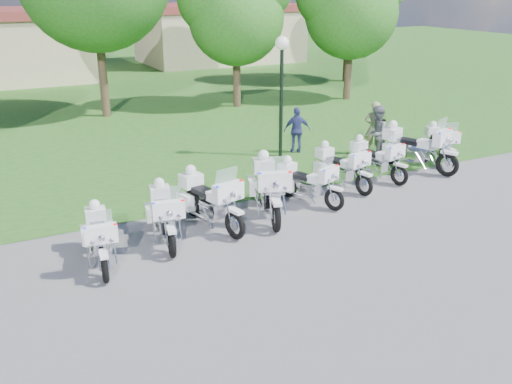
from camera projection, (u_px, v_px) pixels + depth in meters
name	position (u px, v px, depth m)	size (l,w,h in m)	color
ground	(303.00, 243.00, 12.95)	(100.00, 100.00, 0.00)	#5B5B60
grass_lawn	(77.00, 77.00, 35.53)	(100.00, 48.00, 0.01)	#235E1D
motorcycle_0	(99.00, 236.00, 11.88)	(0.87, 2.13, 1.44)	black
motorcycle_1	(165.00, 213.00, 12.95)	(1.01, 2.27, 1.54)	black
motorcycle_2	(209.00, 199.00, 13.70)	(1.13, 2.43, 1.65)	black
motorcycle_3	(268.00, 186.00, 14.36)	(1.40, 2.56, 1.78)	black
motorcycle_4	(307.00, 181.00, 15.17)	(1.20, 2.02, 1.43)	black
motorcycle_5	(341.00, 166.00, 16.34)	(0.96, 2.21, 1.49)	black
motorcycle_6	(376.00, 158.00, 17.11)	(1.00, 2.17, 1.47)	black
motorcycle_7	(415.00, 146.00, 17.86)	(1.47, 2.50, 1.77)	black
motorcycle_8	(440.00, 142.00, 18.84)	(1.16, 2.03, 1.43)	black
lamp_post	(282.00, 66.00, 18.41)	(0.44, 0.44, 3.98)	black
tree_2	(235.00, 8.00, 25.66)	(5.10, 4.35, 6.80)	#38281C
tree_3	(351.00, 3.00, 27.33)	(5.27, 4.50, 7.03)	#38281C
building_east	(219.00, 33.00, 42.00)	(11.44, 7.28, 4.10)	tan
bystander_a	(374.00, 129.00, 19.28)	(0.67, 0.44, 1.84)	tan
bystander_b	(376.00, 134.00, 18.56)	(0.90, 0.70, 1.86)	slate
bystander_c	(297.00, 130.00, 19.59)	(0.93, 0.39, 1.58)	navy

